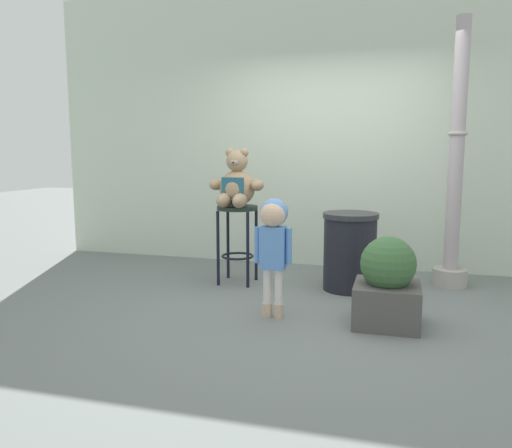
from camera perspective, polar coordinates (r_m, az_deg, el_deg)
ground_plane at (r=4.52m, az=6.06°, el=-9.45°), size 24.00×24.00×0.00m
building_wall at (r=6.16m, az=9.23°, el=10.70°), size 7.11×0.30×3.29m
bar_stool_with_teddy at (r=5.23m, az=-2.11°, el=-0.41°), size 0.42×0.42×0.81m
teddy_bear at (r=5.16m, az=-2.24°, el=4.38°), size 0.57×0.51×0.59m
child_walking at (r=4.12m, az=1.97°, el=-0.85°), size 0.31×0.25×0.99m
trash_bin at (r=5.09m, az=10.52°, el=-3.03°), size 0.55×0.55×0.77m
lamppost at (r=5.42m, az=21.49°, el=4.15°), size 0.34×0.34×2.65m
planter_with_shrub at (r=4.14m, az=14.58°, el=-6.65°), size 0.51×0.51×0.71m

